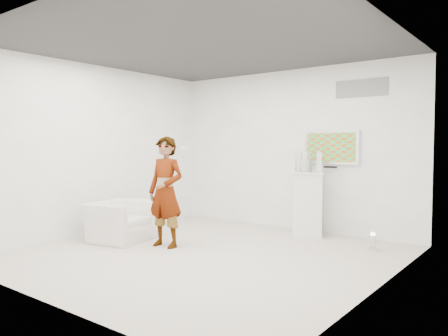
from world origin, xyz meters
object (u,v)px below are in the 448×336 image
(tv, at_px, (332,147))
(person, at_px, (166,192))
(floor_uplight, at_px, (373,242))
(armchair, at_px, (120,221))
(pedestal, at_px, (308,204))

(tv, bearing_deg, person, -123.46)
(tv, height_order, floor_uplight, tv)
(tv, bearing_deg, armchair, -134.43)
(tv, height_order, pedestal, tv)
(armchair, bearing_deg, floor_uplight, -74.73)
(pedestal, relative_size, floor_uplight, 4.17)
(tv, distance_m, armchair, 3.88)
(person, bearing_deg, tv, 50.79)
(pedestal, bearing_deg, person, -122.85)
(tv, distance_m, pedestal, 1.09)
(person, bearing_deg, pedestal, 51.40)
(tv, distance_m, floor_uplight, 1.92)
(person, xyz_separation_m, floor_uplight, (2.66, 1.69, -0.73))
(armchair, bearing_deg, tv, -56.17)
(person, bearing_deg, floor_uplight, 26.61)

